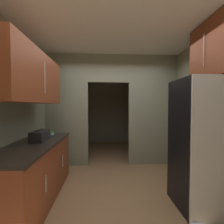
# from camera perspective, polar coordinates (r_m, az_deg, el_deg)

# --- Properties ---
(ground) EXTENTS (20.00, 20.00, 0.00)m
(ground) POSITION_cam_1_polar(r_m,az_deg,el_deg) (2.88, 1.96, -28.54)
(ground) COLOR #93704C
(kitchen_overhead_slab) EXTENTS (3.63, 7.06, 0.06)m
(kitchen_overhead_slab) POSITION_cam_1_polar(r_m,az_deg,el_deg) (3.20, 1.24, 25.88)
(kitchen_overhead_slab) COLOR silver
(kitchen_partition) EXTENTS (3.23, 0.12, 2.73)m
(kitchen_partition) POSITION_cam_1_polar(r_m,az_deg,el_deg) (4.00, 0.49, 2.15)
(kitchen_partition) COLOR gray
(kitchen_partition) RESTS_ON ground
(adjoining_room_shell) EXTENTS (3.23, 2.55, 2.73)m
(adjoining_room_shell) POSITION_cam_1_polar(r_m,az_deg,el_deg) (5.74, -0.87, 1.10)
(adjoining_room_shell) COLOR gray
(adjoining_room_shell) RESTS_ON ground
(refrigerator) EXTENTS (0.74, 0.74, 1.85)m
(refrigerator) POSITION_cam_1_polar(r_m,az_deg,el_deg) (2.68, 29.60, -9.84)
(refrigerator) COLOR black
(refrigerator) RESTS_ON ground
(lower_cabinet_run) EXTENTS (0.67, 1.92, 0.90)m
(lower_cabinet_run) POSITION_cam_1_polar(r_m,az_deg,el_deg) (2.89, -25.91, -18.67)
(lower_cabinet_run) COLOR brown
(lower_cabinet_run) RESTS_ON ground
(upper_cabinet_counterside) EXTENTS (0.36, 1.73, 0.76)m
(upper_cabinet_counterside) POSITION_cam_1_polar(r_m,az_deg,el_deg) (2.74, -26.41, 10.93)
(upper_cabinet_counterside) COLOR brown
(upper_cabinet_fridgeside) EXTENTS (0.36, 0.81, 0.83)m
(upper_cabinet_fridgeside) POSITION_cam_1_polar(r_m,az_deg,el_deg) (2.96, 32.92, 17.98)
(upper_cabinet_fridgeside) COLOR brown
(boombox) EXTENTS (0.21, 0.39, 0.19)m
(boombox) POSITION_cam_1_polar(r_m,az_deg,el_deg) (2.88, -24.32, -7.73)
(boombox) COLOR black
(boombox) RESTS_ON lower_cabinet_run
(book_stack) EXTENTS (0.15, 0.15, 0.07)m
(book_stack) POSITION_cam_1_polar(r_m,az_deg,el_deg) (3.28, -21.16, -7.30)
(book_stack) COLOR #2D609E
(book_stack) RESTS_ON lower_cabinet_run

